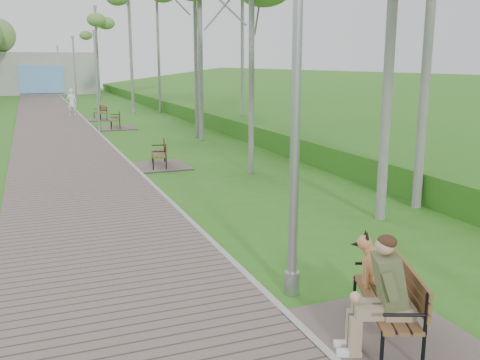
# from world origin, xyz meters

# --- Properties ---
(ground) EXTENTS (120.00, 120.00, 0.00)m
(ground) POSITION_xyz_m (0.00, 0.00, 0.00)
(ground) COLOR #316B1E
(ground) RESTS_ON ground
(walkway) EXTENTS (3.50, 67.00, 0.04)m
(walkway) POSITION_xyz_m (-1.75, 21.50, 0.02)
(walkway) COLOR #6D5E58
(walkway) RESTS_ON ground
(kerb) EXTENTS (0.10, 67.00, 0.05)m
(kerb) POSITION_xyz_m (0.00, 21.50, 0.03)
(kerb) COLOR #999993
(kerb) RESTS_ON ground
(embankment) EXTENTS (14.00, 70.00, 1.60)m
(embankment) POSITION_xyz_m (12.00, 20.00, 0.00)
(embankment) COLOR #3C7E23
(embankment) RESTS_ON ground
(building_north) EXTENTS (10.00, 5.20, 4.00)m
(building_north) POSITION_xyz_m (-1.50, 50.97, 1.99)
(building_north) COLOR #9E9E99
(building_north) RESTS_ON ground
(bench_main) EXTENTS (1.78, 1.98, 1.55)m
(bench_main) POSITION_xyz_m (0.74, -1.76, 0.43)
(bench_main) COLOR #6D5E58
(bench_main) RESTS_ON ground
(bench_second) EXTENTS (1.59, 1.77, 0.98)m
(bench_second) POSITION_xyz_m (0.73, 9.28, 0.18)
(bench_second) COLOR #6D5E58
(bench_second) RESTS_ON ground
(bench_third) EXTENTS (1.70, 1.88, 1.04)m
(bench_third) POSITION_xyz_m (0.97, 19.38, 0.19)
(bench_third) COLOR #6D5E58
(bench_third) RESTS_ON ground
(bench_far) EXTENTS (1.55, 1.72, 0.95)m
(bench_far) POSITION_xyz_m (0.81, 23.68, 0.17)
(bench_far) COLOR #6D5E58
(bench_far) RESTS_ON ground
(lamp_post_near) EXTENTS (0.21, 0.21, 5.40)m
(lamp_post_near) POSITION_xyz_m (0.36, -0.25, 2.52)
(lamp_post_near) COLOR #93959A
(lamp_post_near) RESTS_ON ground
(lamp_post_second) EXTENTS (0.17, 0.17, 4.44)m
(lamp_post_second) POSITION_xyz_m (0.09, 18.29, 2.08)
(lamp_post_second) COLOR #93959A
(lamp_post_second) RESTS_ON ground
(lamp_post_third) EXTENTS (0.19, 0.19, 4.89)m
(lamp_post_third) POSITION_xyz_m (0.44, 34.04, 2.29)
(lamp_post_third) COLOR #93959A
(lamp_post_third) RESTS_ON ground
(lamp_post_far) EXTENTS (0.18, 0.18, 4.66)m
(lamp_post_far) POSITION_xyz_m (0.27, 50.69, 2.18)
(lamp_post_far) COLOR #93959A
(lamp_post_far) RESTS_ON ground
(pedestrian_near) EXTENTS (0.67, 0.55, 1.58)m
(pedestrian_near) POSITION_xyz_m (-0.45, 26.43, 0.79)
(pedestrian_near) COLOR white
(pedestrian_near) RESTS_ON ground
(birch_distant_a) EXTENTS (2.23, 2.23, 7.70)m
(birch_distant_a) POSITION_xyz_m (2.59, 38.44, 6.05)
(birch_distant_a) COLOR silver
(birch_distant_a) RESTS_ON ground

